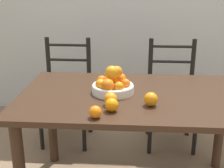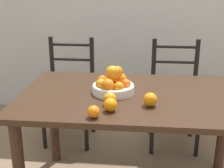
% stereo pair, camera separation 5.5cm
% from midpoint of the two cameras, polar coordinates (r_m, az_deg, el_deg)
% --- Properties ---
extents(dining_table, '(1.49, 0.89, 0.75)m').
position_cam_midpoint_polar(dining_table, '(2.03, 3.55, -4.60)').
color(dining_table, '#382316').
rests_on(dining_table, ground_plane).
extents(fruit_bowl, '(0.27, 0.27, 0.18)m').
position_cam_midpoint_polar(fruit_bowl, '(1.99, -0.65, -0.01)').
color(fruit_bowl, white).
rests_on(fruit_bowl, dining_table).
extents(orange_loose_0, '(0.07, 0.07, 0.07)m').
position_cam_midpoint_polar(orange_loose_0, '(1.65, -4.03, -5.13)').
color(orange_loose_0, orange).
rests_on(orange_loose_0, dining_table).
extents(orange_loose_1, '(0.08, 0.08, 0.08)m').
position_cam_midpoint_polar(orange_loose_1, '(1.81, 6.26, -2.77)').
color(orange_loose_1, orange).
rests_on(orange_loose_1, dining_table).
extents(orange_loose_2, '(0.08, 0.08, 0.08)m').
position_cam_midpoint_polar(orange_loose_2, '(1.80, -1.12, -2.76)').
color(orange_loose_2, orange).
rests_on(orange_loose_2, dining_table).
extents(orange_loose_3, '(0.08, 0.08, 0.08)m').
position_cam_midpoint_polar(orange_loose_3, '(1.72, -0.97, -3.85)').
color(orange_loose_3, orange).
rests_on(orange_loose_3, dining_table).
extents(chair_left, '(0.42, 0.40, 0.94)m').
position_cam_midpoint_polar(chair_left, '(2.87, -8.86, -1.66)').
color(chair_left, black).
rests_on(chair_left, ground_plane).
extents(chair_right, '(0.42, 0.40, 0.94)m').
position_cam_midpoint_polar(chair_right, '(2.82, 10.25, -2.12)').
color(chair_right, black).
rests_on(chair_right, ground_plane).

